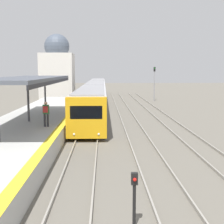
% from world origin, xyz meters
% --- Properties ---
extents(platform_canopy, '(4.00, 16.48, 3.20)m').
position_xyz_m(platform_canopy, '(-4.26, 18.32, 4.11)').
color(platform_canopy, '#4C515B').
rests_on(platform_canopy, station_platform).
extents(person_on_platform, '(0.40, 0.40, 1.66)m').
position_xyz_m(person_on_platform, '(-2.64, 16.06, 2.03)').
color(person_on_platform, '#2D2D33').
rests_on(person_on_platform, station_platform).
extents(train_near, '(2.72, 47.98, 3.11)m').
position_xyz_m(train_near, '(0.00, 39.85, 1.73)').
color(train_near, gold).
rests_on(train_near, ground_plane).
extents(signal_post_near, '(0.20, 0.21, 1.70)m').
position_xyz_m(signal_post_near, '(2.04, 4.60, 1.06)').
color(signal_post_near, black).
rests_on(signal_post_near, ground_plane).
extents(signal_mast_far, '(0.28, 0.29, 5.33)m').
position_xyz_m(signal_mast_far, '(9.11, 44.54, 3.33)').
color(signal_mast_far, gray).
rests_on(signal_mast_far, ground_plane).
extents(distant_domed_building, '(5.39, 5.39, 10.80)m').
position_xyz_m(distant_domed_building, '(-6.57, 48.57, 5.00)').
color(distant_domed_building, silver).
rests_on(distant_domed_building, ground_plane).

